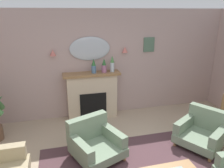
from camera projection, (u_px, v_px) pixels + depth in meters
The scene contains 11 objects.
wall_back at pixel (105, 64), 5.39m from camera, with size 7.25×0.10×2.62m, color #B29993.
fireplace at pixel (92, 96), 5.33m from camera, with size 1.36×0.36×1.16m.
mantel_vase_right at pixel (94, 66), 5.08m from camera, with size 0.11×0.11×0.34m.
mantel_vase_centre at pixel (104, 66), 5.14m from camera, with size 0.12×0.12×0.34m.
mantel_vase_left at pixel (112, 64), 5.17m from camera, with size 0.10×0.10×0.39m.
wall_mirror at pixel (90, 49), 5.10m from camera, with size 0.96×0.06×0.56m, color #B2BCC6.
wall_sconce_left at pixel (53, 53), 4.87m from camera, with size 0.14×0.14×0.14m, color #D17066.
wall_sconce_right at pixel (125, 50), 5.27m from camera, with size 0.14×0.14×0.14m, color #D17066.
framed_picture at pixel (149, 45), 5.45m from camera, with size 0.28×0.03×0.36m, color #4C6B56.
armchair_near_fireplace at pixel (203, 131), 4.28m from camera, with size 1.12×1.11×0.71m.
armchair_by_coffee_table at pixel (95, 141), 3.92m from camera, with size 1.05×1.06×0.71m.
Camera 1 is at (-1.14, -2.38, 2.54)m, focal length 34.76 mm.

